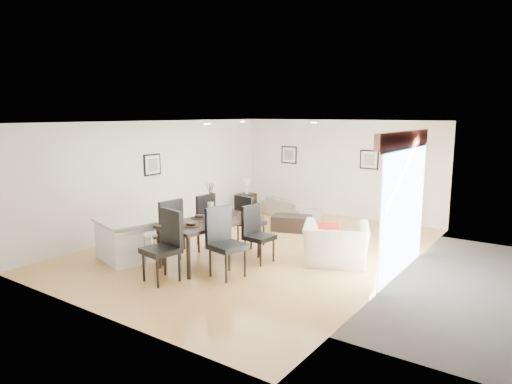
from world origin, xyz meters
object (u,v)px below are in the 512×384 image
Objects in this scene: sofa at (290,208)px; armchair at (336,244)px; dining_chair_wnear at (167,227)px; dining_chair_foot at (248,218)px; coffee_table at (292,223)px; dining_chair_efar at (256,230)px; dining_table at (211,224)px; dining_chair_head at (166,242)px; side_table at (247,203)px; bar_stool at (152,238)px; kitchen_island at (125,240)px; dining_chair_wfar at (201,219)px; dining_chair_enear at (223,238)px.

sofa is 1.53× the size of armchair.
dining_chair_foot is at bearing 163.41° from dining_chair_wnear.
dining_chair_efar is at bearing -95.71° from coffee_table.
dining_chair_efar reaches higher than sofa.
dining_table is 1.85× the size of dining_chair_foot.
dining_chair_head is (-0.68, -1.73, 0.07)m from dining_chair_efar.
side_table is (-2.18, 1.12, 0.09)m from coffee_table.
dining_chair_foot is at bearing 72.64° from bar_stool.
bar_stool is (-2.74, -2.16, 0.18)m from armchair.
dining_chair_wnear is at bearing 42.64° from kitchen_island.
dining_chair_foot is at bearing -23.26° from armchair.
dining_chair_head is at bearing -110.79° from coffee_table.
dining_chair_wfar reaches higher than sofa.
dining_chair_efar is at bearing 91.42° from dining_chair_wfar.
dining_chair_enear is at bearing -175.05° from dining_chair_efar.
bar_stool is at bearing -119.71° from dining_table.
dining_chair_foot is (0.68, 0.74, -0.04)m from dining_chair_wfar.
dining_table is (-2.06, -1.25, 0.35)m from armchair.
sofa is at bearing -70.54° from armchair.
armchair is 0.98× the size of dining_chair_head.
dining_chair_head reaches higher than armchair.
dining_chair_head is at bearing -68.23° from side_table.
bar_stool is (1.42, -4.98, 0.29)m from side_table.
dining_chair_foot is 2.24m from bar_stool.
armchair is at bearing 47.25° from kitchen_island.
dining_chair_wfar is at bearing -68.58° from side_table.
dining_chair_foot reaches higher than dining_table.
dining_table is 1.69× the size of dining_chair_enear.
side_table is (-2.79, 4.55, -0.42)m from dining_chair_enear.
dining_chair_wfar is 1.06× the size of dining_chair_foot.
bar_stool is at bearing 141.11° from dining_chair_efar.
sofa is at bearing -68.86° from dining_chair_foot.
sofa is at bearing 90.16° from bar_stool.
kitchen_island is at bearing -58.58° from dining_chair_wnear.
side_table is at bearing -45.67° from dining_chair_foot.
coffee_table is at bearing 144.87° from sofa.
side_table is at bearing 124.52° from dining_table.
dining_chair_wfar is (0.00, -3.68, 0.40)m from sofa.
dining_chair_wfar is 1.00m from dining_chair_foot.
side_table is at bearing -58.01° from armchair.
coffee_table is (0.78, 2.46, -0.48)m from dining_chair_wfar.
coffee_table is at bearing -64.52° from armchair.
coffee_table is at bearing -85.15° from dining_chair_foot.
armchair is at bearing 60.64° from dining_chair_head.
dining_chair_enear is 2.23× the size of side_table.
armchair is at bearing -34.15° from side_table.
dining_table is 1.70× the size of dining_chair_head.
sofa is 3.94m from dining_chair_efar.
kitchen_island is at bearing 112.32° from dining_chair_enear.
dining_chair_efar is at bearing 48.82° from kitchen_island.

